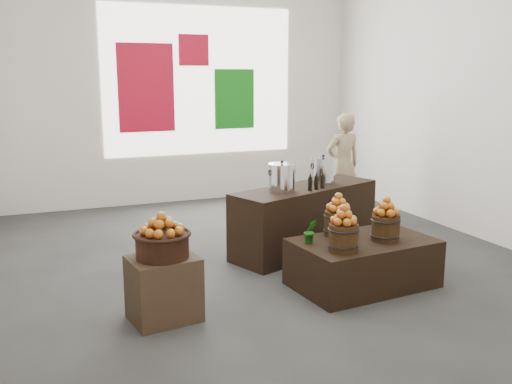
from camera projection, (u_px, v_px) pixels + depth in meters
name	position (u px, v px, depth m)	size (l,w,h in m)	color
ground	(265.00, 262.00, 6.56)	(7.00, 7.00, 0.00)	#393937
back_wall	(182.00, 81.00, 9.33)	(6.00, 0.04, 4.00)	silver
back_opening	(200.00, 81.00, 9.42)	(3.20, 0.02, 2.40)	white
deco_red_left	(146.00, 88.00, 9.10)	(0.90, 0.04, 1.40)	#B00D24
deco_green_right	(234.00, 99.00, 9.69)	(0.70, 0.04, 1.00)	#117214
deco_red_upper	(194.00, 50.00, 9.27)	(0.50, 0.04, 0.50)	#B00D24
crate	(164.00, 289.00, 4.98)	(0.57, 0.47, 0.57)	#4C3623
wicker_basket	(162.00, 246.00, 4.90)	(0.46, 0.46, 0.21)	black
apples_in_basket	(162.00, 223.00, 4.86)	(0.36, 0.36, 0.19)	#920409
display_table	(363.00, 263.00, 5.79)	(1.40, 0.86, 0.48)	black
apple_bucket_front_left	(343.00, 238.00, 5.37)	(0.28, 0.28, 0.26)	#37240F
apples_in_bucket_front_left	(344.00, 215.00, 5.33)	(0.21, 0.21, 0.19)	#920409
apple_bucket_front_right	(386.00, 228.00, 5.71)	(0.28, 0.28, 0.26)	#37240F
apples_in_bucket_front_right	(387.00, 206.00, 5.66)	(0.21, 0.21, 0.19)	#920409
apple_bucket_rear	(338.00, 223.00, 5.88)	(0.28, 0.28, 0.26)	#37240F
apples_in_bucket_rear	(338.00, 202.00, 5.83)	(0.21, 0.21, 0.19)	#920409
herb_garnish_right	(382.00, 217.00, 6.11)	(0.24, 0.21, 0.26)	#145812
herb_garnish_left	(310.00, 231.00, 5.62)	(0.13, 0.11, 0.24)	#145812
counter	(305.00, 219.00, 6.90)	(1.95, 0.62, 0.80)	black
stock_pot_left	(282.00, 178.00, 6.53)	(0.30, 0.30, 0.30)	silver
stock_pot_center	(323.00, 171.00, 6.99)	(0.30, 0.30, 0.30)	silver
oil_cruets	(318.00, 180.00, 6.66)	(0.21, 0.05, 0.22)	black
shopper	(343.00, 165.00, 8.58)	(0.57, 0.37, 1.56)	#99815E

